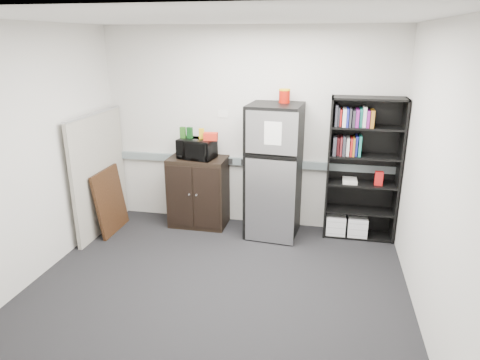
{
  "coord_description": "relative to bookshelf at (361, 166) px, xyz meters",
  "views": [
    {
      "loc": [
        1.05,
        -3.88,
        2.54
      ],
      "look_at": [
        0.06,
        0.9,
        0.91
      ],
      "focal_mm": 32.0,
      "sensor_mm": 36.0,
      "label": 1
    }
  ],
  "objects": [
    {
      "name": "wall_right",
      "position": [
        0.49,
        -1.57,
        0.38
      ],
      "size": [
        0.02,
        3.5,
        2.7
      ],
      "primitive_type": "cube",
      "color": "silver",
      "rests_on": "floor"
    },
    {
      "name": "snack_box_c",
      "position": [
        -2.1,
        -0.05,
        0.34
      ],
      "size": [
        0.08,
        0.07,
        0.14
      ],
      "primitive_type": "cube",
      "rotation": [
        0.0,
        0.0,
        0.32
      ],
      "color": "gold",
      "rests_on": "microwave"
    },
    {
      "name": "refrigerator",
      "position": [
        -1.11,
        -0.15,
        -0.1
      ],
      "size": [
        0.71,
        0.74,
        1.75
      ],
      "rotation": [
        0.0,
        0.0,
        -0.08
      ],
      "color": "black",
      "rests_on": "floor"
    },
    {
      "name": "wall_note",
      "position": [
        -1.86,
        0.18,
        0.58
      ],
      "size": [
        0.14,
        0.0,
        0.1
      ],
      "primitive_type": "cube",
      "color": "white",
      "rests_on": "wall_back"
    },
    {
      "name": "floor",
      "position": [
        -1.51,
        -1.57,
        -0.97
      ],
      "size": [
        4.0,
        4.0,
        0.0
      ],
      "primitive_type": "plane",
      "color": "black",
      "rests_on": "ground"
    },
    {
      "name": "cabinet",
      "position": [
        -2.17,
        -0.07,
        -0.48
      ],
      "size": [
        0.78,
        0.52,
        0.98
      ],
      "color": "black",
      "rests_on": "floor"
    },
    {
      "name": "snack_box_b",
      "position": [
        -2.27,
        -0.05,
        0.35
      ],
      "size": [
        0.08,
        0.07,
        0.15
      ],
      "primitive_type": "cube",
      "rotation": [
        0.0,
        0.0,
        -0.27
      ],
      "color": "#0D3A13",
      "rests_on": "microwave"
    },
    {
      "name": "wall_back",
      "position": [
        -1.51,
        0.18,
        0.38
      ],
      "size": [
        4.0,
        0.02,
        2.7
      ],
      "primitive_type": "cube",
      "color": "silver",
      "rests_on": "floor"
    },
    {
      "name": "coffee_can",
      "position": [
        -1.01,
        -0.02,
        0.88
      ],
      "size": [
        0.14,
        0.14,
        0.19
      ],
      "color": "#A01207",
      "rests_on": "refrigerator"
    },
    {
      "name": "snack_bag",
      "position": [
        -1.96,
        -0.1,
        0.32
      ],
      "size": [
        0.19,
        0.11,
        0.1
      ],
      "primitive_type": "cube",
      "rotation": [
        0.0,
        0.0,
        0.07
      ],
      "color": "red",
      "rests_on": "microwave"
    },
    {
      "name": "wall_left",
      "position": [
        -3.51,
        -1.57,
        0.38
      ],
      "size": [
        0.02,
        3.5,
        2.7
      ],
      "primitive_type": "cube",
      "color": "silver",
      "rests_on": "floor"
    },
    {
      "name": "snack_box_a",
      "position": [
        -2.37,
        -0.05,
        0.35
      ],
      "size": [
        0.08,
        0.06,
        0.15
      ],
      "primitive_type": "cube",
      "rotation": [
        0.0,
        0.0,
        -0.14
      ],
      "color": "#235718",
      "rests_on": "microwave"
    },
    {
      "name": "framed_poster",
      "position": [
        -3.28,
        -0.51,
        -0.54
      ],
      "size": [
        0.16,
        0.68,
        0.87
      ],
      "rotation": [
        0.0,
        -0.14,
        0.0
      ],
      "color": "black",
      "rests_on": "floor"
    },
    {
      "name": "bookshelf",
      "position": [
        0.0,
        0.0,
        0.0
      ],
      "size": [
        0.9,
        0.34,
        1.85
      ],
      "color": "black",
      "rests_on": "floor"
    },
    {
      "name": "cubicle_partition",
      "position": [
        -3.41,
        -0.49,
        -0.16
      ],
      "size": [
        0.06,
        1.3,
        1.62
      ],
      "color": "#9B958A",
      "rests_on": "floor"
    },
    {
      "name": "electrical_raceway",
      "position": [
        -1.51,
        0.15,
        -0.07
      ],
      "size": [
        3.92,
        0.05,
        0.1
      ],
      "primitive_type": "cube",
      "color": "gray",
      "rests_on": "wall_back"
    },
    {
      "name": "ceiling",
      "position": [
        -1.51,
        -1.57,
        1.73
      ],
      "size": [
        4.0,
        3.5,
        0.02
      ],
      "primitive_type": "cube",
      "color": "white",
      "rests_on": "wall_back"
    },
    {
      "name": "microwave",
      "position": [
        -2.17,
        -0.08,
        0.14
      ],
      "size": [
        0.53,
        0.4,
        0.27
      ],
      "primitive_type": "imported",
      "rotation": [
        0.0,
        0.0,
        -0.17
      ],
      "color": "black",
      "rests_on": "cabinet"
    }
  ]
}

